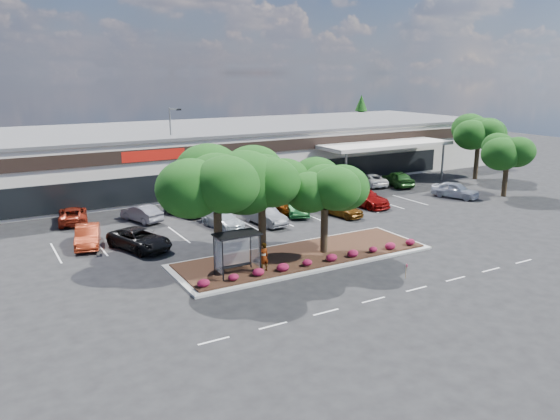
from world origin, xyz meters
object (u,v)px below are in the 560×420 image
car_1 (140,239)px  light_pole (173,158)px  survey_stake (406,269)px  car_0 (88,236)px

car_1 → light_pole: bearing=42.4°
survey_stake → car_0: size_ratio=0.20×
light_pole → car_1: 17.62m
car_0 → car_1: bearing=-26.9°
light_pole → survey_stake: (4.59, -29.21, -3.34)m
light_pole → car_0: light_pole is taller
light_pole → car_1: light_pole is taller
car_0 → survey_stake: bearing=-33.0°
car_0 → light_pole: bearing=62.8°
car_0 → car_1: 4.04m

